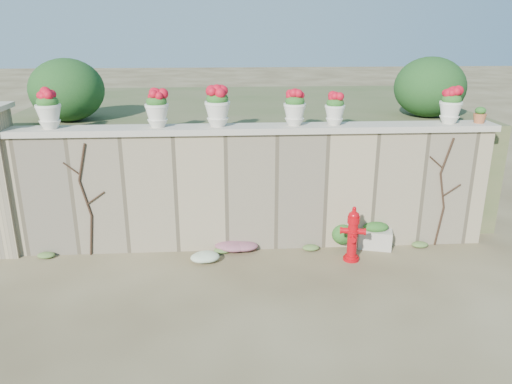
{
  "coord_description": "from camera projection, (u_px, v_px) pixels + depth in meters",
  "views": [
    {
      "loc": [
        -0.45,
        -6.15,
        3.65
      ],
      "look_at": [
        0.06,
        1.4,
        1.1
      ],
      "focal_mm": 35.0,
      "sensor_mm": 36.0,
      "label": 1
    }
  ],
  "objects": [
    {
      "name": "urn_pot_5",
      "position": [
        451.0,
        106.0,
        8.16
      ],
      "size": [
        0.37,
        0.37,
        0.58
      ],
      "color": "silver",
      "rests_on": "wall_cap"
    },
    {
      "name": "terracotta_pot",
      "position": [
        480.0,
        116.0,
        8.25
      ],
      "size": [
        0.21,
        0.21,
        0.26
      ],
      "color": "#A55832",
      "rests_on": "wall_cap"
    },
    {
      "name": "vine_left",
      "position": [
        86.0,
        199.0,
        8.02
      ],
      "size": [
        0.6,
        0.04,
        1.91
      ],
      "color": "black",
      "rests_on": "ground"
    },
    {
      "name": "vine_right",
      "position": [
        443.0,
        191.0,
        8.39
      ],
      "size": [
        0.6,
        0.04,
        1.91
      ],
      "color": "black",
      "rests_on": "ground"
    },
    {
      "name": "urn_pot_2",
      "position": [
        217.0,
        107.0,
        7.91
      ],
      "size": [
        0.41,
        0.41,
        0.64
      ],
      "color": "silver",
      "rests_on": "wall_cap"
    },
    {
      "name": "raised_fill",
      "position": [
        243.0,
        146.0,
        11.42
      ],
      "size": [
        9.0,
        6.0,
        2.0
      ],
      "primitive_type": "cube",
      "color": "#384C23",
      "rests_on": "ground"
    },
    {
      "name": "white_flowers",
      "position": [
        201.0,
        256.0,
        8.05
      ],
      "size": [
        0.57,
        0.46,
        0.21
      ],
      "primitive_type": "ellipsoid",
      "color": "white",
      "rests_on": "ground"
    },
    {
      "name": "back_shrub_right",
      "position": [
        430.0,
        87.0,
        9.25
      ],
      "size": [
        1.3,
        1.3,
        1.1
      ],
      "primitive_type": "ellipsoid",
      "color": "#143814",
      "rests_on": "raised_fill"
    },
    {
      "name": "urn_pot_4",
      "position": [
        335.0,
        109.0,
        8.05
      ],
      "size": [
        0.33,
        0.33,
        0.51
      ],
      "color": "silver",
      "rests_on": "wall_cap"
    },
    {
      "name": "green_shrub",
      "position": [
        344.0,
        233.0,
        8.49
      ],
      "size": [
        0.58,
        0.52,
        0.55
      ],
      "primitive_type": "ellipsoid",
      "color": "#1E5119",
      "rests_on": "ground"
    },
    {
      "name": "urn_pot_3",
      "position": [
        295.0,
        108.0,
        8.0
      ],
      "size": [
        0.36,
        0.36,
        0.57
      ],
      "color": "silver",
      "rests_on": "wall_cap"
    },
    {
      "name": "urn_pot_1",
      "position": [
        157.0,
        109.0,
        7.86
      ],
      "size": [
        0.38,
        0.38,
        0.59
      ],
      "color": "silver",
      "rests_on": "wall_cap"
    },
    {
      "name": "ground",
      "position": [
        259.0,
        298.0,
        7.01
      ],
      "size": [
        80.0,
        80.0,
        0.0
      ],
      "primitive_type": "plane",
      "color": "#4C3E26",
      "rests_on": "ground"
    },
    {
      "name": "back_shrub_left",
      "position": [
        67.0,
        90.0,
        8.83
      ],
      "size": [
        1.3,
        1.3,
        1.1
      ],
      "primitive_type": "ellipsoid",
      "color": "#143814",
      "rests_on": "raised_fill"
    },
    {
      "name": "urn_pot_0",
      "position": [
        48.0,
        109.0,
        7.75
      ],
      "size": [
        0.39,
        0.39,
        0.61
      ],
      "color": "silver",
      "rests_on": "wall_cap"
    },
    {
      "name": "fire_hydrant",
      "position": [
        353.0,
        234.0,
        8.0
      ],
      "size": [
        0.4,
        0.28,
        0.92
      ],
      "rotation": [
        0.0,
        0.0,
        -0.23
      ],
      "color": "#B4060E",
      "rests_on": "ground"
    },
    {
      "name": "wall_cap",
      "position": [
        251.0,
        129.0,
        8.06
      ],
      "size": [
        8.1,
        0.52,
        0.1
      ],
      "primitive_type": "cube",
      "color": "#BDB5A0",
      "rests_on": "stone_wall"
    },
    {
      "name": "planter_box",
      "position": [
        375.0,
        236.0,
        8.54
      ],
      "size": [
        0.62,
        0.46,
        0.46
      ],
      "rotation": [
        0.0,
        0.0,
        -0.28
      ],
      "color": "#BDB5A0",
      "rests_on": "ground"
    },
    {
      "name": "stone_wall",
      "position": [
        251.0,
        190.0,
        8.39
      ],
      "size": [
        8.0,
        0.4,
        2.0
      ],
      "primitive_type": "cube",
      "color": "gray",
      "rests_on": "ground"
    },
    {
      "name": "magenta_clump",
      "position": [
        241.0,
        246.0,
        8.41
      ],
      "size": [
        0.79,
        0.53,
        0.21
      ],
      "primitive_type": "ellipsoid",
      "color": "#C22682",
      "rests_on": "ground"
    }
  ]
}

